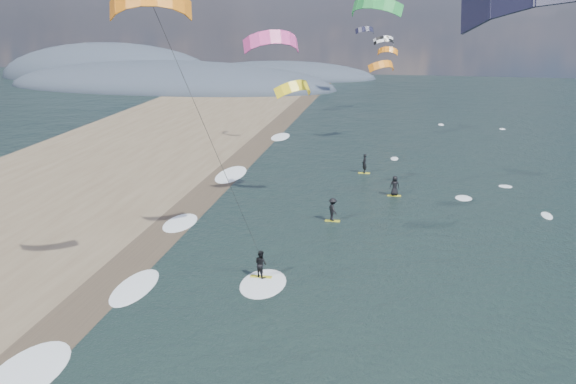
# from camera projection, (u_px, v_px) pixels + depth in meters

# --- Properties ---
(wet_sand_strip) EXTENTS (3.00, 240.00, 0.00)m
(wet_sand_strip) POSITION_uv_depth(u_px,v_px,m) (63.00, 327.00, 31.82)
(wet_sand_strip) COLOR #382D23
(wet_sand_strip) RESTS_ON ground
(coastal_hills) EXTENTS (80.00, 41.00, 15.00)m
(coastal_hills) POSITION_uv_depth(u_px,v_px,m) (160.00, 82.00, 129.78)
(coastal_hills) COLOR #3D4756
(coastal_hills) RESTS_ON ground
(kitesurfer_near_b) EXTENTS (7.05, 8.66, 16.58)m
(kitesurfer_near_b) POSITION_uv_depth(u_px,v_px,m) (192.00, 102.00, 30.85)
(kitesurfer_near_b) COLOR gold
(kitesurfer_near_b) RESTS_ON ground
(far_kitesurfers) EXTENTS (5.43, 15.29, 1.86)m
(far_kitesurfers) POSITION_uv_depth(u_px,v_px,m) (359.00, 191.00, 51.59)
(far_kitesurfers) COLOR gold
(far_kitesurfers) RESTS_ON ground
(bg_kite_field) EXTENTS (9.33, 74.21, 9.88)m
(bg_kite_field) POSITION_uv_depth(u_px,v_px,m) (358.00, 35.00, 65.44)
(bg_kite_field) COLOR green
(bg_kite_field) RESTS_ON ground
(shoreline_surf) EXTENTS (2.40, 79.40, 0.11)m
(shoreline_surf) POSITION_uv_depth(u_px,v_px,m) (126.00, 289.00, 36.09)
(shoreline_surf) COLOR white
(shoreline_surf) RESTS_ON ground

